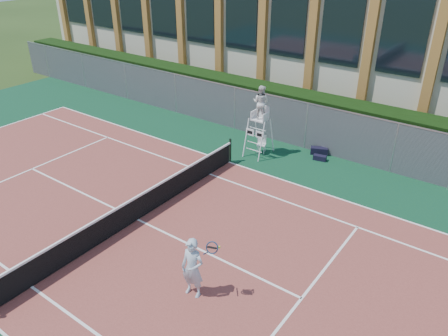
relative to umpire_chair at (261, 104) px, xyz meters
The scene contains 12 objects.
ground 7.46m from the umpire_chair, 94.76° to the right, with size 120.00×120.00×0.00m, color #233814.
apron 6.52m from the umpire_chair, 95.54° to the right, with size 36.00×20.00×0.01m, color #0D3B28.
tennis_court 7.45m from the umpire_chair, 94.76° to the right, with size 23.77×10.97×0.02m, color brown.
tennis_net 7.30m from the umpire_chair, 94.76° to the right, with size 0.10×11.30×1.10m.
fence 2.25m from the umpire_chair, 108.46° to the left, with size 40.00×0.06×2.20m, color #595E60, non-canonical shape.
hedge 3.27m from the umpire_chair, 101.22° to the left, with size 40.00×1.40×2.20m, color black.
building 11.06m from the umpire_chair, 93.08° to the left, with size 45.00×10.60×8.22m.
umpire_chair is the anchor object (origin of this frame).
plastic_chair 1.89m from the umpire_chair, 87.80° to the left, with size 0.49×0.49×0.82m.
sports_bag_near 3.52m from the umpire_chair, 34.55° to the left, with size 0.77×0.31×0.33m, color black.
sports_bag_far 3.55m from the umpire_chair, 21.75° to the left, with size 0.57×0.25×0.23m, color black.
tennis_player 9.37m from the umpire_chair, 69.05° to the right, with size 1.03×0.72×1.82m.
Camera 1 is at (9.93, -8.42, 8.79)m, focal length 35.00 mm.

